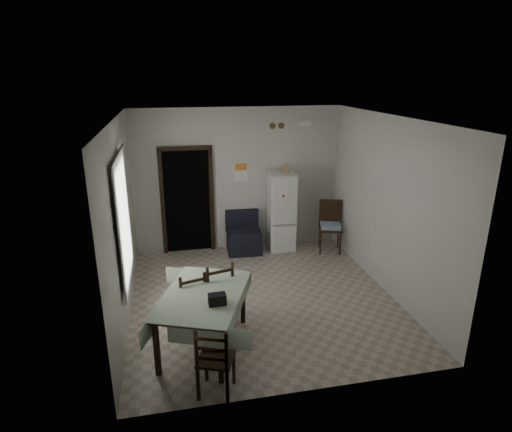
{
  "coord_description": "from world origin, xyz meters",
  "views": [
    {
      "loc": [
        -1.39,
        -6.12,
        3.52
      ],
      "look_at": [
        0.0,
        0.5,
        1.25
      ],
      "focal_mm": 30.0,
      "sensor_mm": 36.0,
      "label": 1
    }
  ],
  "objects_px": {
    "corner_chair": "(330,227)",
    "dining_chair_far_right": "(216,292)",
    "dining_table": "(204,320)",
    "navy_seat": "(244,233)",
    "dining_chair_far_left": "(190,300)",
    "dining_chair_near_head": "(216,358)",
    "fridge": "(281,212)"
  },
  "relations": [
    {
      "from": "dining_chair_far_right",
      "to": "dining_chair_near_head",
      "type": "distance_m",
      "value": 1.47
    },
    {
      "from": "corner_chair",
      "to": "navy_seat",
      "type": "bearing_deg",
      "value": -174.02
    },
    {
      "from": "navy_seat",
      "to": "dining_chair_near_head",
      "type": "distance_m",
      "value": 4.11
    },
    {
      "from": "fridge",
      "to": "navy_seat",
      "type": "xyz_separation_m",
      "value": [
        -0.78,
        -0.0,
        -0.4
      ]
    },
    {
      "from": "dining_chair_far_left",
      "to": "dining_chair_far_right",
      "type": "distance_m",
      "value": 0.4
    },
    {
      "from": "dining_chair_near_head",
      "to": "dining_chair_far_right",
      "type": "bearing_deg",
      "value": -75.67
    },
    {
      "from": "fridge",
      "to": "dining_table",
      "type": "xyz_separation_m",
      "value": [
        -1.88,
        -3.07,
        -0.42
      ]
    },
    {
      "from": "corner_chair",
      "to": "dining_chair_far_left",
      "type": "height_order",
      "value": "corner_chair"
    },
    {
      "from": "navy_seat",
      "to": "dining_chair_far_left",
      "type": "xyz_separation_m",
      "value": [
        -1.26,
        -2.62,
        0.05
      ]
    },
    {
      "from": "fridge",
      "to": "dining_chair_far_right",
      "type": "distance_m",
      "value": 3.03
    },
    {
      "from": "corner_chair",
      "to": "dining_chair_far_left",
      "type": "bearing_deg",
      "value": -125.85
    },
    {
      "from": "dining_chair_far_left",
      "to": "fridge",
      "type": "bearing_deg",
      "value": -143.94
    },
    {
      "from": "dining_chair_far_left",
      "to": "dining_table",
      "type": "bearing_deg",
      "value": 93.21
    },
    {
      "from": "dining_table",
      "to": "dining_chair_far_left",
      "type": "bearing_deg",
      "value": 130.69
    },
    {
      "from": "dining_table",
      "to": "navy_seat",
      "type": "bearing_deg",
      "value": 91.75
    },
    {
      "from": "dining_chair_far_right",
      "to": "dining_chair_near_head",
      "type": "relative_size",
      "value": 1.1
    },
    {
      "from": "corner_chair",
      "to": "dining_chair_far_right",
      "type": "bearing_deg",
      "value": -123.25
    },
    {
      "from": "dining_chair_far_left",
      "to": "dining_chair_near_head",
      "type": "height_order",
      "value": "dining_chair_far_left"
    },
    {
      "from": "fridge",
      "to": "dining_chair_far_left",
      "type": "distance_m",
      "value": 3.34
    },
    {
      "from": "fridge",
      "to": "dining_chair_far_left",
      "type": "xyz_separation_m",
      "value": [
        -2.04,
        -2.62,
        -0.35
      ]
    },
    {
      "from": "navy_seat",
      "to": "corner_chair",
      "type": "height_order",
      "value": "corner_chair"
    },
    {
      "from": "navy_seat",
      "to": "dining_chair_far_left",
      "type": "height_order",
      "value": "dining_chair_far_left"
    },
    {
      "from": "dining_chair_far_left",
      "to": "dining_chair_far_right",
      "type": "height_order",
      "value": "dining_chair_far_right"
    },
    {
      "from": "fridge",
      "to": "dining_chair_near_head",
      "type": "distance_m",
      "value": 4.39
    },
    {
      "from": "dining_chair_near_head",
      "to": "dining_chair_far_left",
      "type": "bearing_deg",
      "value": -60.0
    },
    {
      "from": "dining_chair_far_right",
      "to": "dining_chair_near_head",
      "type": "height_order",
      "value": "dining_chair_far_right"
    },
    {
      "from": "fridge",
      "to": "dining_chair_near_head",
      "type": "relative_size",
      "value": 1.78
    },
    {
      "from": "navy_seat",
      "to": "dining_table",
      "type": "height_order",
      "value": "navy_seat"
    },
    {
      "from": "corner_chair",
      "to": "dining_chair_far_right",
      "type": "distance_m",
      "value": 3.4
    },
    {
      "from": "corner_chair",
      "to": "dining_chair_far_left",
      "type": "relative_size",
      "value": 1.12
    },
    {
      "from": "dining_chair_far_left",
      "to": "dining_chair_far_right",
      "type": "xyz_separation_m",
      "value": [
        0.38,
        0.1,
        0.03
      ]
    },
    {
      "from": "corner_chair",
      "to": "dining_table",
      "type": "relative_size",
      "value": 0.69
    }
  ]
}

